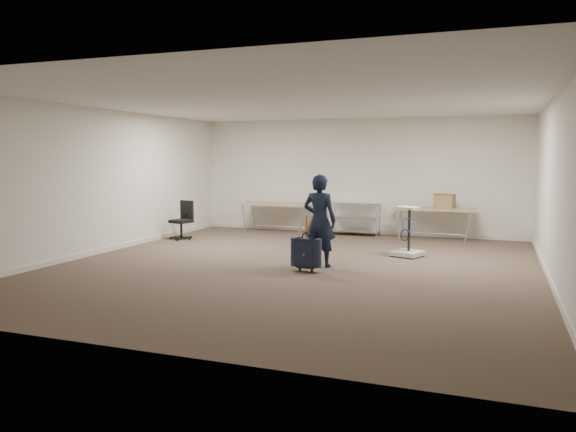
% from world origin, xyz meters
% --- Properties ---
extents(ground, '(9.00, 9.00, 0.00)m').
position_xyz_m(ground, '(0.00, 0.00, 0.00)').
color(ground, '#48392B').
rests_on(ground, ground).
extents(room_shell, '(8.00, 9.00, 9.00)m').
position_xyz_m(room_shell, '(0.00, 1.38, 0.05)').
color(room_shell, silver).
rests_on(room_shell, ground).
extents(folding_table_left, '(1.80, 0.75, 0.73)m').
position_xyz_m(folding_table_left, '(-1.90, 3.95, 0.68)').
color(folding_table_left, '#93805A').
rests_on(folding_table_left, ground).
extents(folding_table_right, '(1.80, 0.75, 0.73)m').
position_xyz_m(folding_table_right, '(1.90, 3.95, 0.68)').
color(folding_table_right, '#93805A').
rests_on(folding_table_right, ground).
extents(wire_shelf, '(1.22, 0.47, 0.80)m').
position_xyz_m(wire_shelf, '(0.00, 4.20, 0.44)').
color(wire_shelf, silver).
rests_on(wire_shelf, ground).
extents(person, '(0.60, 0.41, 1.59)m').
position_xyz_m(person, '(0.39, 0.15, 0.79)').
color(person, black).
rests_on(person, ground).
extents(suitcase, '(0.35, 0.21, 0.93)m').
position_xyz_m(suitcase, '(0.32, -0.36, 0.32)').
color(suitcase, '#151F30').
rests_on(suitcase, ground).
extents(office_chair, '(0.53, 0.53, 0.88)m').
position_xyz_m(office_chair, '(-3.50, 2.13, 0.27)').
color(office_chair, black).
rests_on(office_chair, ground).
extents(equipment_cart, '(0.66, 0.66, 0.94)m').
position_xyz_m(equipment_cart, '(1.66, 1.66, 0.25)').
color(equipment_cart, silver).
rests_on(equipment_cart, ground).
extents(cardboard_box, '(0.47, 0.39, 0.32)m').
position_xyz_m(cardboard_box, '(2.12, 4.03, 0.89)').
color(cardboard_box, '#906043').
rests_on(cardboard_box, folding_table_right).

